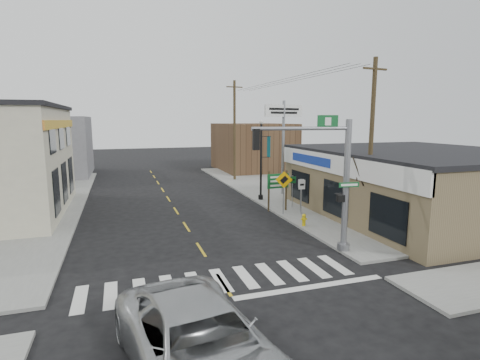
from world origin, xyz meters
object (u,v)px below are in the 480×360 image
object	(u,v)px
dance_center_sign	(284,125)
utility_pole_far	(235,130)
traffic_signal_pole	(333,172)
guide_sign	(278,185)
lamp_post	(262,154)
fire_hydrant	(304,219)
suv	(200,346)
utility_pole_near	(371,143)
bare_tree	(367,163)

from	to	relation	value
dance_center_sign	utility_pole_far	bearing A→B (deg)	89.42
traffic_signal_pole	guide_sign	xyz separation A→B (m)	(0.83, 7.81, -1.93)
guide_sign	lamp_post	world-z (taller)	lamp_post
traffic_signal_pole	fire_hydrant	size ratio (longest dim) A/B	8.79
traffic_signal_pole	utility_pole_far	xyz separation A→B (m)	(2.03, 21.26, 1.32)
suv	utility_pole_far	distance (m)	29.57
lamp_post	utility_pole_near	bearing A→B (deg)	-75.05
utility_pole_near	bare_tree	bearing A→B (deg)	-151.89
fire_hydrant	bare_tree	world-z (taller)	bare_tree
bare_tree	lamp_post	bearing A→B (deg)	104.65
guide_sign	utility_pole_near	xyz separation A→B (m)	(3.08, -5.20, 2.96)
suv	traffic_signal_pole	distance (m)	10.22
traffic_signal_pole	utility_pole_far	world-z (taller)	utility_pole_far
suv	fire_hydrant	xyz separation A→B (m)	(8.21, 10.56, -0.40)
dance_center_sign	bare_tree	size ratio (longest dim) A/B	1.59
suv	fire_hydrant	world-z (taller)	suv
traffic_signal_pole	fire_hydrant	world-z (taller)	traffic_signal_pole
suv	lamp_post	bearing A→B (deg)	55.71
lamp_post	dance_center_sign	world-z (taller)	dance_center_sign
suv	lamp_post	size ratio (longest dim) A/B	1.10
suv	fire_hydrant	size ratio (longest dim) A/B	9.33
traffic_signal_pole	guide_sign	world-z (taller)	traffic_signal_pole
dance_center_sign	utility_pole_near	world-z (taller)	utility_pole_near
fire_hydrant	lamp_post	bearing A→B (deg)	87.63
lamp_post	dance_center_sign	bearing A→B (deg)	29.42
traffic_signal_pole	guide_sign	distance (m)	8.09
guide_sign	fire_hydrant	distance (m)	3.95
lamp_post	bare_tree	xyz separation A→B (m)	(2.40, -9.18, 0.23)
lamp_post	utility_pole_far	distance (m)	9.91
dance_center_sign	traffic_signal_pole	bearing A→B (deg)	-116.07
guide_sign	fire_hydrant	xyz separation A→B (m)	(0.00, -3.71, -1.35)
lamp_post	bare_tree	size ratio (longest dim) A/B	1.27
fire_hydrant	lamp_post	size ratio (longest dim) A/B	0.12
lamp_post	utility_pole_near	world-z (taller)	utility_pole_near
fire_hydrant	utility_pole_far	bearing A→B (deg)	86.00
utility_pole_near	traffic_signal_pole	bearing A→B (deg)	-153.86
suv	utility_pole_far	xyz separation A→B (m)	(9.41, 27.72, 4.20)
fire_hydrant	bare_tree	bearing A→B (deg)	-33.06
dance_center_sign	lamp_post	bearing A→B (deg)	-159.11
dance_center_sign	utility_pole_near	xyz separation A→B (m)	(0.38, -10.39, -0.84)
guide_sign	fire_hydrant	bearing A→B (deg)	-93.55
traffic_signal_pole	dance_center_sign	world-z (taller)	dance_center_sign
fire_hydrant	traffic_signal_pole	bearing A→B (deg)	-101.46
suv	utility_pole_near	distance (m)	15.00
dance_center_sign	guide_sign	bearing A→B (deg)	-128.37
bare_tree	dance_center_sign	bearing A→B (deg)	90.03
lamp_post	bare_tree	world-z (taller)	lamp_post
suv	traffic_signal_pole	size ratio (longest dim) A/B	1.06
lamp_post	guide_sign	bearing A→B (deg)	-97.08
guide_sign	dance_center_sign	bearing A→B (deg)	58.94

